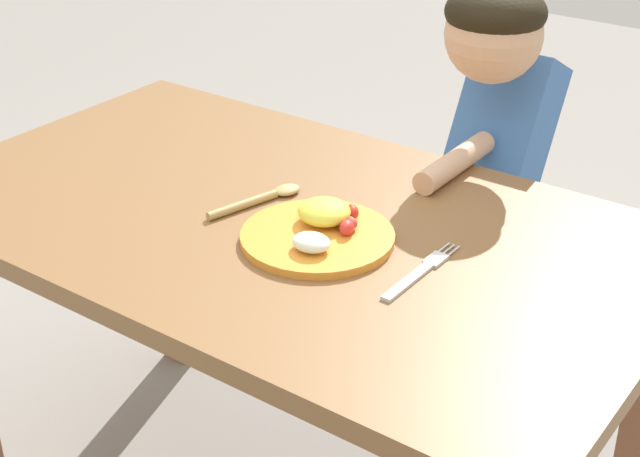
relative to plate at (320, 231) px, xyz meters
The scene contains 5 objects.
dining_table 0.17m from the plate, 162.38° to the left, with size 1.34×0.78×0.73m.
plate is the anchor object (origin of this frame).
fork 0.19m from the plate, ahead, with size 0.03×0.21×0.01m.
spoon 0.17m from the plate, 162.05° to the left, with size 0.08×0.20×0.02m.
person 0.58m from the plate, 84.38° to the left, with size 0.19×0.46×1.07m.
Camera 1 is at (0.92, -1.17, 1.50)m, focal length 53.67 mm.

